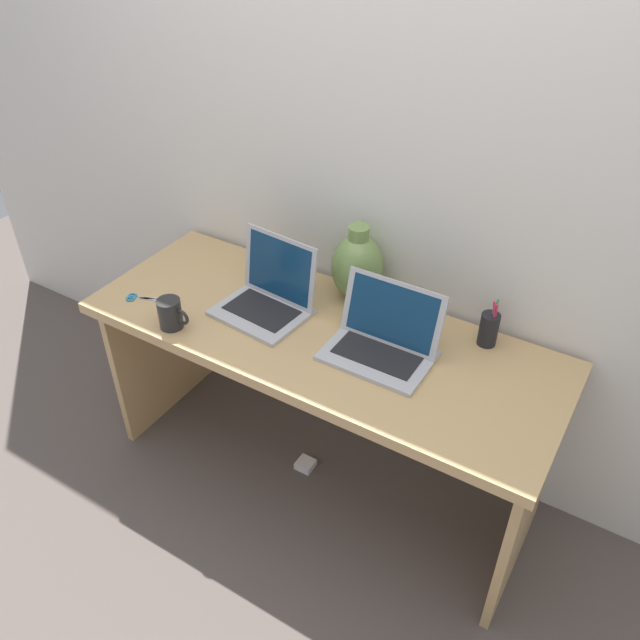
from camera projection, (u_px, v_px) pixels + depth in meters
name	position (u px, v px, depth m)	size (l,w,h in m)	color
ground_plane	(320.00, 474.00, 2.65)	(6.00, 6.00, 0.00)	#564C47
back_wall	(375.00, 167.00, 2.17)	(4.40, 0.04, 2.40)	silver
desk	(320.00, 365.00, 2.29)	(1.67, 0.63, 0.74)	tan
laptop_left	(270.00, 291.00, 2.28)	(0.33, 0.28, 0.26)	#B2B2B7
laptop_right	(384.00, 336.00, 2.09)	(0.34, 0.24, 0.23)	#B2B2B7
green_vase	(357.00, 266.00, 2.30)	(0.19, 0.19, 0.28)	#75934C
coffee_mug	(171.00, 314.00, 2.20)	(0.12, 0.08, 0.11)	black
pen_cup	(489.00, 329.00, 2.12)	(0.06, 0.06, 0.18)	black
scissors	(139.00, 298.00, 2.36)	(0.14, 0.09, 0.01)	#B7B7BC
power_brick	(305.00, 465.00, 2.67)	(0.07, 0.07, 0.03)	white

